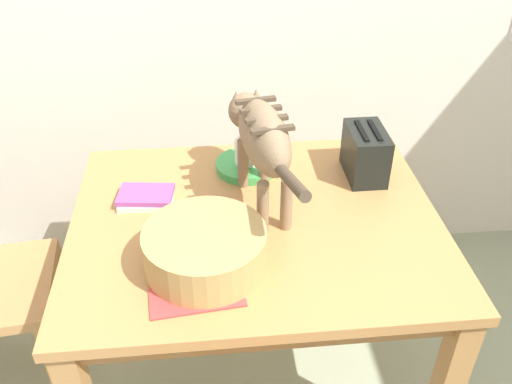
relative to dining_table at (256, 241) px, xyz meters
name	(u,v)px	position (x,y,z in m)	size (l,w,h in m)	color
dining_table	(256,241)	(0.00, 0.00, 0.00)	(1.14, 0.92, 0.73)	#B17D47
cat	(261,136)	(0.03, 0.10, 0.33)	(0.18, 0.66, 0.34)	#836A4E
saucer_bowl	(247,165)	(0.00, 0.29, 0.10)	(0.22, 0.22, 0.03)	green
coffee_mug	(248,151)	(0.00, 0.29, 0.16)	(0.13, 0.09, 0.09)	white
magazine	(196,287)	(-0.19, -0.28, 0.09)	(0.24, 0.18, 0.01)	#D23D3C
book_stack	(146,197)	(-0.34, 0.12, 0.11)	(0.18, 0.13, 0.03)	silver
wicker_basket	(205,249)	(-0.16, -0.20, 0.15)	(0.34, 0.34, 0.12)	tan
toaster	(365,153)	(0.39, 0.21, 0.18)	(0.12, 0.20, 0.18)	black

